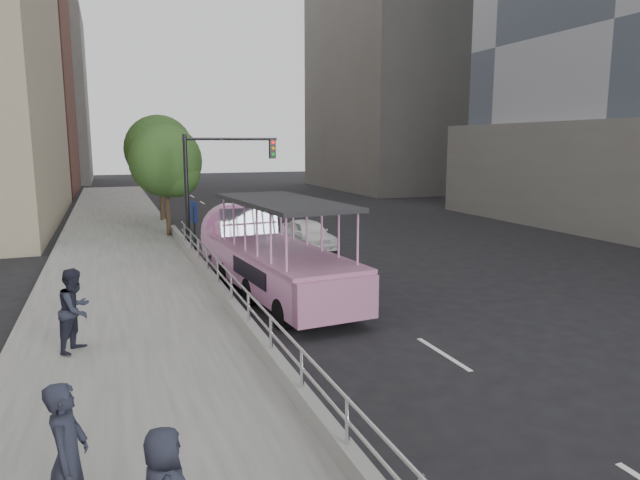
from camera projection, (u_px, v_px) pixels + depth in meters
ground at (367, 332)px, 14.74m from camera, size 160.00×160.00×0.00m
sidewalk at (123, 266)px, 22.00m from camera, size 5.50×80.00×0.30m
kerb_wall at (232, 306)px, 15.45m from camera, size 0.24×30.00×0.36m
guardrail at (231, 282)px, 15.33m from camera, size 0.07×22.00×0.71m
duck_boat at (269, 257)px, 18.49m from camera, size 3.19×9.67×3.15m
car at (308, 234)px, 26.48m from camera, size 1.93×4.05×1.34m
pedestrian_near at (68, 459)px, 6.59m from camera, size 0.58×0.76×1.87m
pedestrian_mid at (75, 310)px, 12.49m from camera, size 1.06×1.13×1.86m
parking_sign at (194, 225)px, 22.44m from camera, size 0.18×0.56×2.57m
traffic_signal at (213, 174)px, 25.13m from camera, size 4.20×0.32×5.20m
street_tree_near at (168, 164)px, 27.69m from camera, size 3.52×3.52×5.72m
street_tree_far at (161, 152)px, 33.23m from camera, size 3.97×3.97×6.45m
midrise_stone_a at (425, 35)px, 59.76m from camera, size 20.00×20.00×32.00m
midrise_stone_b at (13, 98)px, 66.75m from camera, size 16.00×14.00×20.00m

